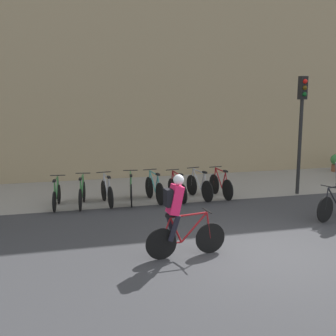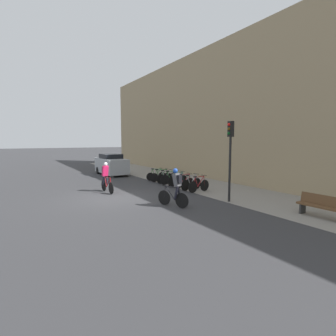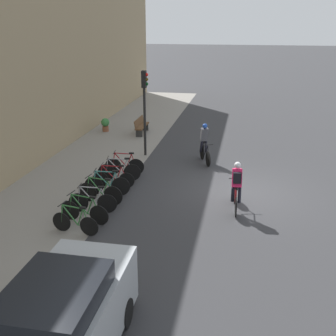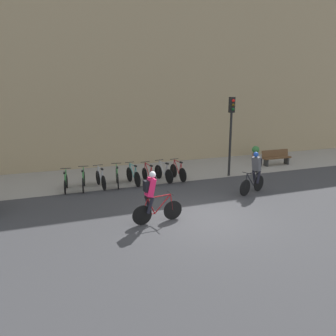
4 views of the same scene
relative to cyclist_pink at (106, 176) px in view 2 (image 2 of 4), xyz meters
The scene contains 16 objects.
ground 2.05m from the cyclist_pink, ahead, with size 200.00×200.00×0.00m, color #333335.
kerb_strip 6.83m from the cyclist_pink, 74.49° to the left, with size 44.00×4.50×0.01m, color gray.
building_facade 10.17m from the cyclist_pink, 78.72° to the left, with size 44.00×0.60×10.35m, color #9E8966.
cyclist_pink is the anchor object (origin of this frame).
cyclist_grey 5.37m from the cyclist_pink, 17.47° to the left, with size 1.61×0.70×1.79m.
parked_bike_0 5.34m from the cyclist_pink, 117.48° to the left, with size 0.46×1.55×0.94m.
parked_bike_1 5.03m from the cyclist_pink, 109.76° to the left, with size 0.46×1.70×0.96m.
parked_bike_2 4.83m from the cyclist_pink, 101.21° to the left, with size 0.46×1.64×0.97m.
parked_bike_3 4.74m from the cyclist_pink, 92.17° to the left, with size 0.46×1.70×0.99m.
parked_bike_4 4.77m from the cyclist_pink, 82.97° to the left, with size 0.46×1.69×0.99m.
parked_bike_5 4.93m from the cyclist_pink, 74.12° to the left, with size 0.46×1.63×0.94m.
parked_bike_6 5.18m from the cyclist_pink, 66.00° to the left, with size 0.48×1.71×0.98m.
parked_bike_7 5.53m from the cyclist_pink, 58.80° to the left, with size 0.46×1.64×0.98m.
traffic_light_pole 7.39m from the cyclist_pink, 38.64° to the left, with size 0.26×0.30×3.98m.
bench 11.06m from the cyclist_pink, 30.86° to the left, with size 1.83×0.44×0.89m.
parked_car 8.00m from the cyclist_pink, 158.76° to the left, with size 4.30×1.84×1.85m.
Camera 2 is at (13.21, -4.55, 3.06)m, focal length 28.00 mm.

